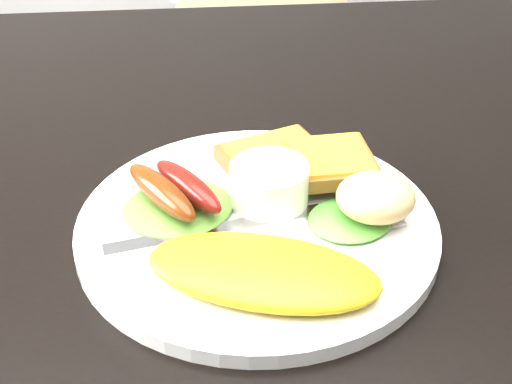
# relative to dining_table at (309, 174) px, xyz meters

# --- Properties ---
(dining_table) EXTENTS (1.20, 0.80, 0.04)m
(dining_table) POSITION_rel_dining_table_xyz_m (0.00, 0.00, 0.00)
(dining_table) COLOR black
(dining_table) RESTS_ON ground
(dining_chair) EXTENTS (0.49, 0.49, 0.05)m
(dining_chair) POSITION_rel_dining_table_xyz_m (0.05, 1.06, -0.28)
(dining_chair) COLOR tan
(dining_chair) RESTS_ON ground
(plate) EXTENTS (0.28, 0.28, 0.01)m
(plate) POSITION_rel_dining_table_xyz_m (-0.06, -0.11, 0.03)
(plate) COLOR white
(plate) RESTS_ON dining_table
(lettuce_left) EXTENTS (0.11, 0.10, 0.01)m
(lettuce_left) POSITION_rel_dining_table_xyz_m (-0.12, -0.09, 0.04)
(lettuce_left) COLOR #578928
(lettuce_left) RESTS_ON plate
(lettuce_right) EXTENTS (0.09, 0.08, 0.01)m
(lettuce_right) POSITION_rel_dining_table_xyz_m (0.01, -0.12, 0.04)
(lettuce_right) COLOR #51A53E
(lettuce_right) RESTS_ON plate
(omelette) EXTENTS (0.18, 0.13, 0.02)m
(omelette) POSITION_rel_dining_table_xyz_m (-0.06, -0.18, 0.04)
(omelette) COLOR yellow
(omelette) RESTS_ON plate
(sausage_a) EXTENTS (0.07, 0.09, 0.02)m
(sausage_a) POSITION_rel_dining_table_xyz_m (-0.13, -0.09, 0.05)
(sausage_a) COLOR #612C13
(sausage_a) RESTS_ON lettuce_left
(sausage_b) EXTENTS (0.07, 0.08, 0.02)m
(sausage_b) POSITION_rel_dining_table_xyz_m (-0.11, -0.09, 0.05)
(sausage_b) COLOR maroon
(sausage_b) RESTS_ON lettuce_left
(ramekin) EXTENTS (0.07, 0.07, 0.04)m
(ramekin) POSITION_rel_dining_table_xyz_m (-0.05, -0.09, 0.05)
(ramekin) COLOR white
(ramekin) RESTS_ON plate
(toast_a) EXTENTS (0.11, 0.11, 0.01)m
(toast_a) POSITION_rel_dining_table_xyz_m (-0.03, -0.04, 0.04)
(toast_a) COLOR brown
(toast_a) RESTS_ON plate
(toast_b) EXTENTS (0.07, 0.07, 0.01)m
(toast_b) POSITION_rel_dining_table_xyz_m (0.01, -0.06, 0.05)
(toast_b) COLOR #94591E
(toast_b) RESTS_ON toast_a
(potato_salad) EXTENTS (0.06, 0.06, 0.03)m
(potato_salad) POSITION_rel_dining_table_xyz_m (0.03, -0.12, 0.06)
(potato_salad) COLOR beige
(potato_salad) RESTS_ON lettuce_right
(fork) EXTENTS (0.17, 0.05, 0.00)m
(fork) POSITION_rel_dining_table_xyz_m (-0.09, -0.12, 0.03)
(fork) COLOR #ADAFB7
(fork) RESTS_ON plate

